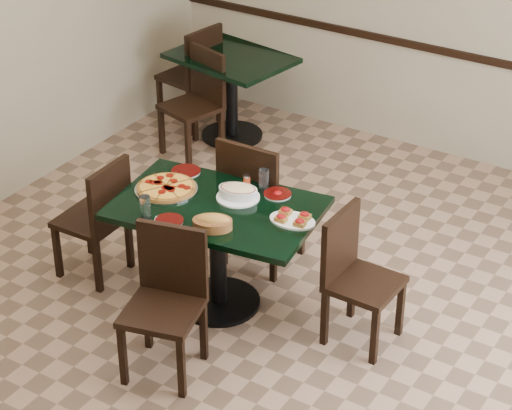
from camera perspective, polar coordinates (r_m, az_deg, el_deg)
The scene contains 20 objects.
floor at distance 6.52m, azimuth 0.49°, elevation -6.22°, with size 5.50×5.50×0.00m, color #916E53.
main_table at distance 6.30m, azimuth -2.22°, elevation -1.45°, with size 1.37×0.98×0.75m.
back_table at distance 8.52m, azimuth -1.42°, elevation 7.11°, with size 1.08×0.86×0.75m.
chair_far at distance 6.70m, azimuth 0.01°, elevation 0.50°, with size 0.47×0.47×0.98m.
chair_near at distance 5.85m, azimuth -5.11°, elevation -5.03°, with size 0.52×0.52×0.91m.
chair_right at distance 6.10m, azimuth 5.61°, elevation -3.75°, with size 0.41×0.41×0.87m.
chair_left at distance 6.71m, azimuth -8.93°, elevation -0.51°, with size 0.42×0.42×0.87m.
back_chair_near at distance 8.29m, azimuth -3.32°, elevation 6.20°, with size 0.52×0.52×0.89m.
back_chair_left at distance 8.75m, azimuth -3.48°, elevation 7.65°, with size 0.49×0.49×0.92m.
pepperoni_pizza at distance 6.39m, azimuth -5.15°, elevation 1.00°, with size 0.41×0.41×0.04m.
lasagna_casserole at distance 6.26m, azimuth -1.04°, elevation 0.77°, with size 0.28×0.28×0.09m.
bread_basket at distance 5.95m, azimuth -2.50°, elevation -1.00°, with size 0.29×0.26×0.10m.
bruschetta_platter at distance 6.03m, azimuth 2.10°, elevation -0.76°, with size 0.31×0.22×0.05m.
side_plate_near at distance 6.05m, azimuth -4.98°, elevation -0.91°, with size 0.18×0.18×0.02m.
side_plate_far_r at distance 6.31m, azimuth 1.24°, elevation 0.64°, with size 0.18×0.18×0.03m.
side_plate_far_l at distance 6.59m, azimuth -4.02°, elevation 1.94°, with size 0.19×0.19×0.02m.
napkin_setting at distance 6.03m, azimuth -5.17°, elevation -1.08°, with size 0.21×0.21×0.01m.
water_glass_a at distance 6.35m, azimuth 0.44°, elevation 1.46°, with size 0.06×0.06×0.14m, color white.
water_glass_b at distance 6.08m, azimuth -6.35°, elevation -0.12°, with size 0.07×0.07×0.14m, color white.
pepper_shaker at distance 6.39m, azimuth -0.53°, elevation 1.41°, with size 0.05×0.05×0.08m.
Camera 1 is at (2.74, -4.47, 3.89)m, focal length 70.00 mm.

